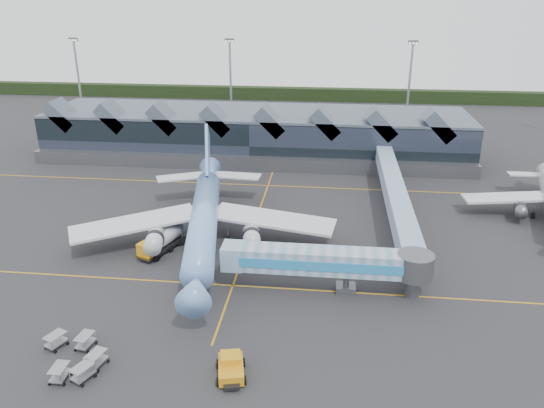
# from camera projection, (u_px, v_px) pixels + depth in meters

# --- Properties ---
(ground) EXTENTS (260.00, 260.00, 0.00)m
(ground) POSITION_uv_depth(u_px,v_px,m) (243.00, 255.00, 72.75)
(ground) COLOR #28282A
(ground) RESTS_ON ground
(taxi_stripes) EXTENTS (120.00, 60.00, 0.01)m
(taxi_stripes) POSITION_uv_depth(u_px,v_px,m) (254.00, 225.00, 81.94)
(taxi_stripes) COLOR #C08716
(taxi_stripes) RESTS_ON ground
(tree_line_far) EXTENTS (260.00, 4.00, 4.00)m
(tree_line_far) POSITION_uv_depth(u_px,v_px,m) (298.00, 94.00, 173.19)
(tree_line_far) COLOR black
(tree_line_far) RESTS_ON ground
(terminal) EXTENTS (90.00, 22.25, 12.52)m
(terminal) POSITION_uv_depth(u_px,v_px,m) (256.00, 133.00, 115.00)
(terminal) COLOR black
(terminal) RESTS_ON ground
(light_masts) EXTENTS (132.40, 42.56, 22.45)m
(light_masts) POSITION_uv_depth(u_px,v_px,m) (375.00, 88.00, 123.59)
(light_masts) COLOR gray
(light_masts) RESTS_ON ground
(main_airliner) EXTENTS (37.40, 43.55, 14.04)m
(main_airliner) POSITION_uv_depth(u_px,v_px,m) (204.00, 216.00, 74.82)
(main_airliner) COLOR #71A2E5
(main_airliner) RESTS_ON ground
(jet_bridge) EXTENTS (24.99, 4.31, 5.60)m
(jet_bridge) POSITION_uv_depth(u_px,v_px,m) (338.00, 263.00, 62.75)
(jet_bridge) COLOR #6996AF
(jet_bridge) RESTS_ON ground
(fuel_truck) EXTENTS (4.93, 8.53, 2.91)m
(fuel_truck) POSITION_uv_depth(u_px,v_px,m) (163.00, 240.00, 73.44)
(fuel_truck) COLOR black
(fuel_truck) RESTS_ON ground
(pushback_tug) EXTENTS (3.40, 4.65, 1.91)m
(pushback_tug) POSITION_uv_depth(u_px,v_px,m) (231.00, 368.00, 49.93)
(pushback_tug) COLOR orange
(pushback_tug) RESTS_ON ground
(baggage_carts) EXTENTS (7.36, 7.08, 1.48)m
(baggage_carts) POSITION_uv_depth(u_px,v_px,m) (76.00, 356.00, 51.50)
(baggage_carts) COLOR #909298
(baggage_carts) RESTS_ON ground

